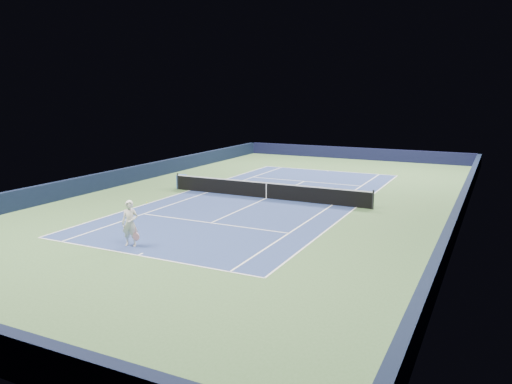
% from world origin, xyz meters
% --- Properties ---
extents(ground, '(40.00, 40.00, 0.00)m').
position_xyz_m(ground, '(0.00, 0.00, 0.00)').
color(ground, '#3D5D32').
rests_on(ground, ground).
extents(wall_far, '(22.00, 0.35, 1.10)m').
position_xyz_m(wall_far, '(0.00, 19.82, 0.55)').
color(wall_far, black).
rests_on(wall_far, ground).
extents(wall_right, '(0.35, 40.00, 1.10)m').
position_xyz_m(wall_right, '(10.82, 0.00, 0.55)').
color(wall_right, black).
rests_on(wall_right, ground).
extents(wall_left, '(0.35, 40.00, 1.10)m').
position_xyz_m(wall_left, '(-10.82, 0.00, 0.55)').
color(wall_left, black).
rests_on(wall_left, ground).
extents(court_surface, '(10.97, 23.77, 0.01)m').
position_xyz_m(court_surface, '(0.00, 0.00, 0.00)').
color(court_surface, navy).
rests_on(court_surface, ground).
extents(baseline_far, '(10.97, 0.08, 0.00)m').
position_xyz_m(baseline_far, '(0.00, 11.88, 0.01)').
color(baseline_far, white).
rests_on(baseline_far, ground).
extents(baseline_near, '(10.97, 0.08, 0.00)m').
position_xyz_m(baseline_near, '(0.00, -11.88, 0.01)').
color(baseline_near, white).
rests_on(baseline_near, ground).
extents(sideline_doubles_right, '(0.08, 23.77, 0.00)m').
position_xyz_m(sideline_doubles_right, '(5.49, 0.00, 0.01)').
color(sideline_doubles_right, white).
rests_on(sideline_doubles_right, ground).
extents(sideline_doubles_left, '(0.08, 23.77, 0.00)m').
position_xyz_m(sideline_doubles_left, '(-5.49, 0.00, 0.01)').
color(sideline_doubles_left, white).
rests_on(sideline_doubles_left, ground).
extents(sideline_singles_right, '(0.08, 23.77, 0.00)m').
position_xyz_m(sideline_singles_right, '(4.12, 0.00, 0.01)').
color(sideline_singles_right, white).
rests_on(sideline_singles_right, ground).
extents(sideline_singles_left, '(0.08, 23.77, 0.00)m').
position_xyz_m(sideline_singles_left, '(-4.12, 0.00, 0.01)').
color(sideline_singles_left, white).
rests_on(sideline_singles_left, ground).
extents(service_line_far, '(8.23, 0.08, 0.00)m').
position_xyz_m(service_line_far, '(0.00, 6.40, 0.01)').
color(service_line_far, white).
rests_on(service_line_far, ground).
extents(service_line_near, '(8.23, 0.08, 0.00)m').
position_xyz_m(service_line_near, '(0.00, -6.40, 0.01)').
color(service_line_near, white).
rests_on(service_line_near, ground).
extents(center_service_line, '(0.08, 12.80, 0.00)m').
position_xyz_m(center_service_line, '(0.00, 0.00, 0.01)').
color(center_service_line, white).
rests_on(center_service_line, ground).
extents(center_mark_far, '(0.08, 0.30, 0.00)m').
position_xyz_m(center_mark_far, '(0.00, 11.73, 0.01)').
color(center_mark_far, white).
rests_on(center_mark_far, ground).
extents(center_mark_near, '(0.08, 0.30, 0.00)m').
position_xyz_m(center_mark_near, '(0.00, -11.73, 0.01)').
color(center_mark_near, white).
rests_on(center_mark_near, ground).
extents(tennis_net, '(12.90, 0.10, 1.07)m').
position_xyz_m(tennis_net, '(0.00, 0.00, 0.50)').
color(tennis_net, black).
rests_on(tennis_net, ground).
extents(sponsor_cube, '(0.63, 0.56, 0.89)m').
position_xyz_m(sponsor_cube, '(-6.40, 0.45, 0.45)').
color(sponsor_cube, blue).
rests_on(sponsor_cube, ground).
extents(tennis_player, '(0.89, 1.36, 1.92)m').
position_xyz_m(tennis_player, '(-1.05, -11.02, 0.96)').
color(tennis_player, silver).
rests_on(tennis_player, ground).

